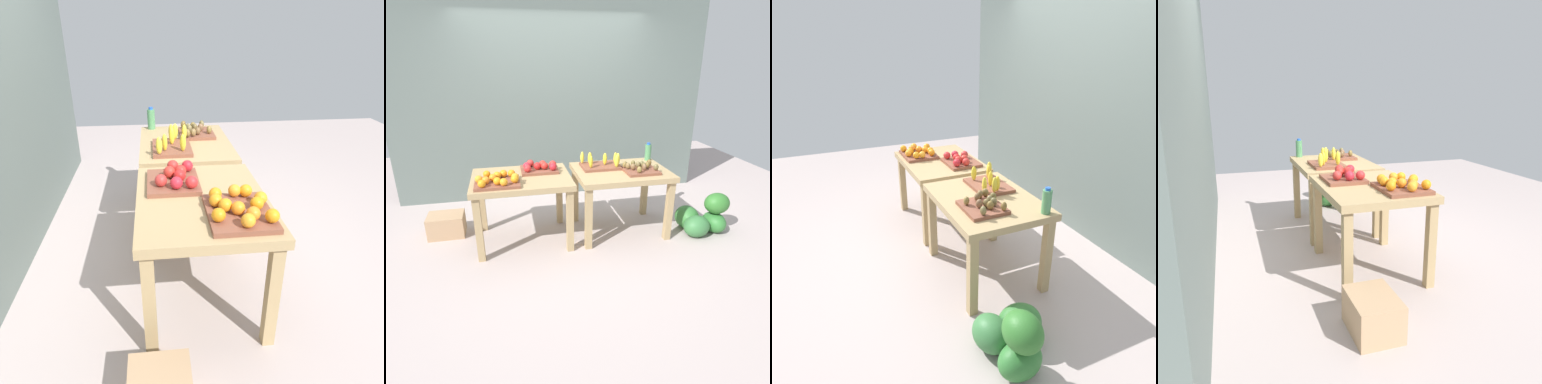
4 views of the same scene
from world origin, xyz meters
The scene contains 11 objects.
ground_plane centered at (0.00, 0.00, 0.00)m, with size 8.00×8.00×0.00m, color #B7A6A3.
back_wall centered at (0.00, 1.35, 1.50)m, with size 4.40×0.12×3.00m, color slate.
display_table_left centered at (-0.56, 0.00, 0.65)m, with size 1.04×0.80×0.76m.
display_table_right centered at (0.56, 0.00, 0.65)m, with size 1.04×0.80×0.76m.
orange_bin centered at (-0.80, -0.18, 0.80)m, with size 0.45×0.37×0.11m.
apple_bin centered at (-0.35, 0.15, 0.80)m, with size 0.41×0.34×0.11m.
banana_crate centered at (0.36, 0.13, 0.80)m, with size 0.44×0.32×0.17m.
kiwi_bin centered at (0.74, -0.11, 0.79)m, with size 0.37×0.32×0.10m.
water_bottle centered at (1.01, 0.30, 0.86)m, with size 0.08×0.08×0.22m.
watermelon_pile centered at (1.50, -0.26, 0.18)m, with size 0.58×0.55×0.49m.
cardboard_produce_box centered at (-1.44, 0.30, 0.13)m, with size 0.40×0.30×0.26m, color tan.
Camera 4 is at (-3.45, 1.11, 1.51)m, focal length 35.68 mm.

